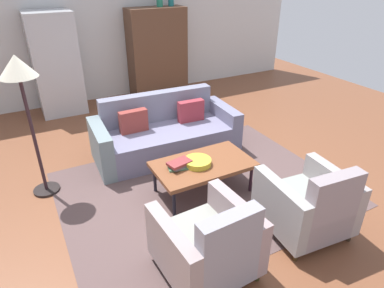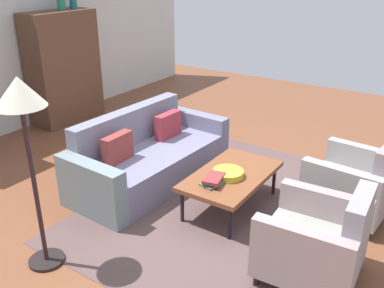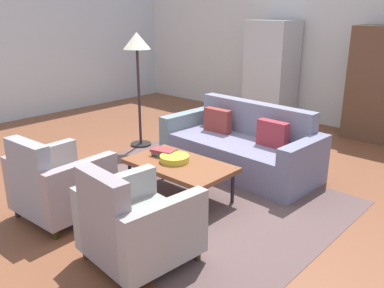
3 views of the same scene
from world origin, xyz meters
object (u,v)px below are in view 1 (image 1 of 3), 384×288
Objects in this scene: fruit_bowl at (198,162)px; armchair_left at (210,247)px; couch at (164,134)px; vase_tall at (160,0)px; cabinet at (157,52)px; armchair_right at (309,207)px; refrigerator at (56,64)px; book_stack at (179,164)px; floor_lamp at (20,80)px; coffee_table at (203,165)px.

armchair_left is at bearing -113.98° from fruit_bowl.
vase_tall reaches higher than couch.
cabinet is (1.58, 4.87, 0.56)m from armchair_left.
cabinet is at bearing 74.04° from fruit_bowl.
refrigerator is at bearing 114.40° from armchair_right.
vase_tall is (1.68, 4.87, 1.58)m from armchair_left.
couch is 1.20m from fruit_bowl.
vase_tall reaches higher than book_stack.
armchair_left is at bearing -109.02° from vase_tall.
armchair_right is at bearing -2.99° from armchair_left.
vase_tall is at bearing -2.71° from cabinet.
cabinet is 3.93m from floor_lamp.
armchair_left is at bearing -174.95° from armchair_right.
armchair_right reaches higher than couch.
vase_tall reaches higher than refrigerator.
fruit_bowl is 0.22m from book_stack.
refrigerator is (-2.16, -0.10, -1.00)m from vase_tall.
armchair_right is 0.49× the size of cabinet.
book_stack is 1.97m from floor_lamp.
refrigerator is 1.08× the size of floor_lamp.
armchair_left and armchair_right have the same top height.
refrigerator is at bearing -177.36° from vase_tall.
cabinet reaches higher than coffee_table.
refrigerator is at bearing 75.99° from floor_lamp.
fruit_bowl is at bearing 124.99° from armchair_right.
couch is 8.55× the size of vase_tall.
book_stack is at bearing -31.63° from floor_lamp.
coffee_table is at bearing 59.91° from armchair_left.
couch is 1.19m from book_stack.
armchair_left is 5.15m from cabinet.
armchair_right reaches higher than fruit_bowl.
couch is 2.11m from floor_lamp.
book_stack reaches higher than fruit_bowl.
couch is 2.43× the size of armchair_right.
vase_tall is (1.08, 3.70, 1.55)m from coffee_table.
floor_lamp is (-0.67, -2.67, 0.52)m from refrigerator.
floor_lamp reaches higher than armchair_right.
armchair_left is 0.48× the size of refrigerator.
vase_tall is (0.49, 4.87, 1.58)m from armchair_right.
cabinet is (0.39, 4.87, 0.56)m from armchair_right.
floor_lamp is (-1.45, 0.89, 0.99)m from book_stack.
coffee_table is 3.80m from refrigerator.
refrigerator is (-1.08, 3.60, 0.55)m from coffee_table.
fruit_bowl is 3.77m from refrigerator.
armchair_right is at bearing -60.05° from fruit_bowl.
couch is at bearing 89.80° from coffee_table.
floor_lamp reaches higher than book_stack.
cabinet reaches higher than couch.
cabinet is 0.97× the size of refrigerator.
vase_tall is 0.14× the size of refrigerator.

